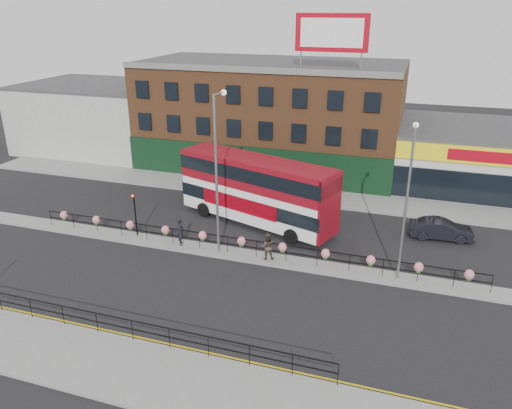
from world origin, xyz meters
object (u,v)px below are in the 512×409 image
(lamp_column_east, at_px, (408,192))
(car, at_px, (441,229))
(lamp_column_west, at_px, (218,162))
(double_decker_bus, at_px, (257,185))
(pedestrian_a, at_px, (181,231))
(pedestrian_b, at_px, (267,246))

(lamp_column_east, bearing_deg, car, 69.10)
(car, bearing_deg, lamp_column_west, 109.86)
(double_decker_bus, relative_size, pedestrian_a, 6.41)
(pedestrian_a, distance_m, lamp_column_west, 5.89)
(car, height_order, pedestrian_b, pedestrian_b)
(pedestrian_a, xyz_separation_m, lamp_column_west, (2.86, -0.00, 5.15))
(lamp_column_east, bearing_deg, pedestrian_b, -177.49)
(car, bearing_deg, lamp_column_east, 153.06)
(lamp_column_east, bearing_deg, pedestrian_a, -179.38)
(lamp_column_west, height_order, lamp_column_east, lamp_column_west)
(car, xyz_separation_m, lamp_column_east, (-2.53, -6.62, 4.86))
(double_decker_bus, relative_size, car, 2.87)
(pedestrian_a, relative_size, lamp_column_east, 0.22)
(double_decker_bus, distance_m, car, 13.41)
(pedestrian_b, height_order, lamp_column_west, lamp_column_west)
(double_decker_bus, relative_size, lamp_column_west, 1.23)
(car, xyz_separation_m, lamp_column_west, (-13.96, -6.78, 5.58))
(pedestrian_b, relative_size, lamp_column_east, 0.20)
(pedestrian_b, height_order, lamp_column_east, lamp_column_east)
(double_decker_bus, height_order, lamp_column_east, lamp_column_east)
(pedestrian_a, distance_m, pedestrian_b, 6.19)
(double_decker_bus, distance_m, lamp_column_west, 6.20)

